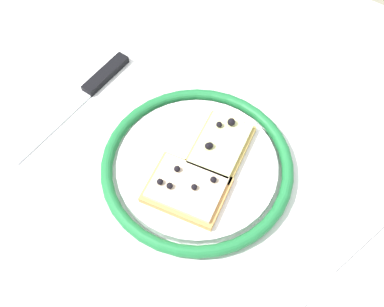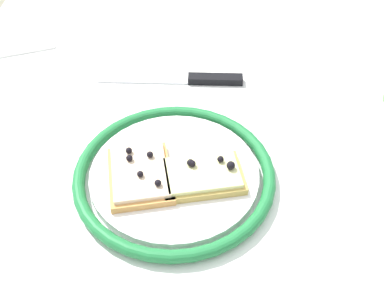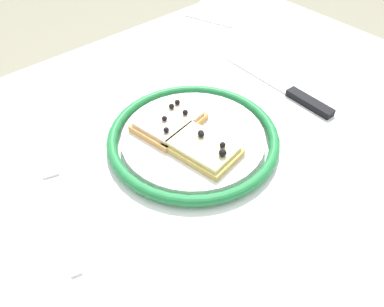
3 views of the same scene
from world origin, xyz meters
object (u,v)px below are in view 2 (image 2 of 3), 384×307
(knife, at_px, (196,79))
(napkin, at_px, (18,35))
(dining_table, at_px, (206,188))
(plate, at_px, (174,174))
(pizza_slice_near, at_px, (140,174))
(pizza_slice_far, at_px, (203,175))

(knife, height_order, napkin, knife)
(dining_table, distance_m, plate, 0.12)
(dining_table, xyz_separation_m, plate, (-0.05, 0.04, 0.09))
(plate, relative_size, pizza_slice_near, 2.33)
(pizza_slice_far, bearing_deg, knife, 2.04)
(plate, xyz_separation_m, pizza_slice_near, (-0.01, 0.04, 0.01))
(dining_table, bearing_deg, pizza_slice_far, 173.01)
(dining_table, relative_size, pizza_slice_near, 8.31)
(dining_table, distance_m, pizza_slice_far, 0.13)
(knife, bearing_deg, pizza_slice_near, 162.49)
(pizza_slice_near, bearing_deg, dining_table, -53.10)
(napkin, bearing_deg, pizza_slice_near, -144.28)
(pizza_slice_near, xyz_separation_m, knife, (0.23, -0.07, -0.02))
(pizza_slice_near, bearing_deg, knife, -17.51)
(dining_table, relative_size, knife, 3.91)
(pizza_slice_far, height_order, napkin, pizza_slice_far)
(dining_table, height_order, pizza_slice_far, pizza_slice_far)
(knife, xyz_separation_m, napkin, (0.14, 0.34, -0.00))
(pizza_slice_near, bearing_deg, napkin, 35.72)
(knife, distance_m, napkin, 0.36)
(pizza_slice_far, distance_m, napkin, 0.50)
(pizza_slice_near, distance_m, knife, 0.24)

